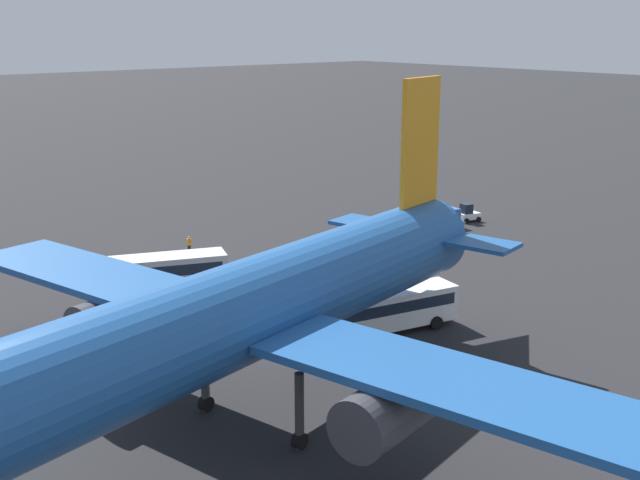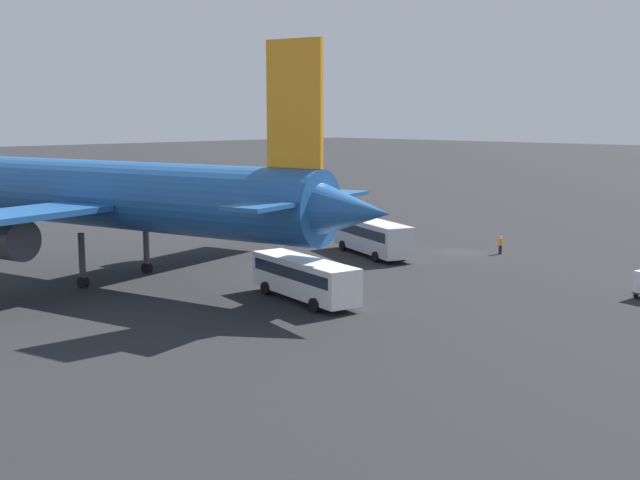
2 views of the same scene
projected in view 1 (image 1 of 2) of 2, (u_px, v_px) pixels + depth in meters
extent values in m
plane|color=#232326|center=(169.00, 264.00, 75.25)|extent=(600.00, 600.00, 0.00)
cylinder|color=#1E5193|center=(219.00, 321.00, 41.12)|extent=(43.78, 14.90, 5.40)
cone|color=#1E5193|center=(444.00, 231.00, 59.05)|extent=(7.92, 6.29, 4.86)
cube|color=#1E5193|center=(461.00, 385.00, 35.46)|extent=(9.97, 20.85, 0.44)
cube|color=#1E5193|center=(99.00, 277.00, 50.48)|extent=(9.97, 20.85, 0.44)
cube|color=orange|center=(420.00, 142.00, 54.31)|extent=(4.34, 1.31, 8.64)
cube|color=#1E5193|center=(420.00, 233.00, 56.33)|extent=(6.08, 14.37, 0.28)
cylinder|color=#38383D|center=(386.00, 411.00, 36.68)|extent=(5.77, 4.05, 2.97)
cylinder|color=#38383D|center=(115.00, 319.00, 48.15)|extent=(5.77, 4.05, 2.97)
cylinder|color=#38383D|center=(299.00, 411.00, 41.99)|extent=(0.50, 0.50, 4.32)
cylinder|color=black|center=(300.00, 440.00, 42.44)|extent=(0.99, 0.69, 0.90)
cylinder|color=#38383D|center=(205.00, 376.00, 46.13)|extent=(0.50, 0.50, 4.32)
cylinder|color=black|center=(206.00, 403.00, 46.58)|extent=(0.99, 0.69, 0.90)
cube|color=silver|center=(157.00, 273.00, 66.03)|extent=(11.61, 6.82, 2.87)
cube|color=#192333|center=(156.00, 268.00, 65.90)|extent=(10.78, 6.52, 0.92)
cylinder|color=black|center=(115.00, 299.00, 64.01)|extent=(1.04, 0.65, 1.00)
cylinder|color=black|center=(113.00, 288.00, 66.69)|extent=(1.04, 0.65, 1.00)
cylinder|color=black|center=(203.00, 291.00, 66.10)|extent=(1.04, 0.65, 1.00)
cylinder|color=black|center=(197.00, 280.00, 68.77)|extent=(1.04, 0.65, 1.00)
cube|color=white|center=(389.00, 309.00, 58.28)|extent=(10.89, 4.66, 2.59)
cube|color=#192333|center=(389.00, 303.00, 58.16)|extent=(10.07, 4.53, 0.83)
cylinder|color=black|center=(360.00, 339.00, 55.96)|extent=(1.04, 0.49, 1.00)
cylinder|color=black|center=(341.00, 326.00, 58.27)|extent=(1.04, 0.49, 1.00)
cylinder|color=black|center=(436.00, 323.00, 58.94)|extent=(1.04, 0.49, 1.00)
cylinder|color=black|center=(415.00, 312.00, 61.26)|extent=(1.04, 0.49, 1.00)
cube|color=white|center=(469.00, 216.00, 91.09)|extent=(2.64, 1.83, 0.70)
cube|color=#192333|center=(466.00, 209.00, 90.68)|extent=(1.33, 1.39, 1.10)
cylinder|color=black|center=(466.00, 221.00, 90.22)|extent=(0.63, 0.36, 0.60)
cylinder|color=black|center=(459.00, 218.00, 91.43)|extent=(0.63, 0.36, 0.60)
cylinder|color=black|center=(479.00, 219.00, 90.93)|extent=(0.63, 0.36, 0.60)
cylinder|color=black|center=(471.00, 217.00, 92.14)|extent=(0.63, 0.36, 0.60)
cylinder|color=#1E1E2D|center=(189.00, 249.00, 78.47)|extent=(0.32, 0.32, 0.85)
cylinder|color=orange|center=(189.00, 242.00, 78.27)|extent=(0.38, 0.38, 0.65)
sphere|color=tan|center=(189.00, 237.00, 78.15)|extent=(0.24, 0.24, 0.24)
cube|color=#38383D|center=(449.00, 223.00, 88.78)|extent=(2.23, 1.97, 0.10)
cube|color=#33569E|center=(450.00, 216.00, 88.56)|extent=(2.12, 1.87, 1.60)
cylinder|color=black|center=(447.00, 227.00, 87.94)|extent=(0.37, 0.17, 0.36)
cylinder|color=black|center=(440.00, 225.00, 89.00)|extent=(0.37, 0.17, 0.36)
cylinder|color=black|center=(458.00, 225.00, 88.69)|extent=(0.37, 0.17, 0.36)
cylinder|color=black|center=(451.00, 223.00, 89.75)|extent=(0.37, 0.17, 0.36)
cube|color=#38383D|center=(428.00, 227.00, 87.09)|extent=(2.23, 1.97, 0.10)
cube|color=gold|center=(428.00, 219.00, 86.86)|extent=(2.12, 1.87, 1.60)
cylinder|color=black|center=(426.00, 231.00, 86.24)|extent=(0.37, 0.17, 0.36)
cylinder|color=black|center=(418.00, 229.00, 87.30)|extent=(0.37, 0.17, 0.36)
cylinder|color=black|center=(437.00, 229.00, 86.99)|extent=(0.37, 0.17, 0.36)
cylinder|color=black|center=(429.00, 227.00, 88.05)|extent=(0.37, 0.17, 0.36)
cube|color=#38383D|center=(412.00, 233.00, 84.62)|extent=(2.23, 1.97, 0.10)
cube|color=#38844C|center=(413.00, 225.00, 84.39)|extent=(2.12, 1.87, 1.60)
cylinder|color=black|center=(410.00, 237.00, 83.77)|extent=(0.37, 0.17, 0.36)
cylinder|color=black|center=(403.00, 235.00, 84.83)|extent=(0.37, 0.17, 0.36)
cylinder|color=black|center=(422.00, 235.00, 84.52)|extent=(0.37, 0.17, 0.36)
cylinder|color=black|center=(414.00, 233.00, 85.58)|extent=(0.37, 0.17, 0.36)
cube|color=#38383D|center=(389.00, 237.00, 82.95)|extent=(2.23, 1.97, 0.10)
cube|color=silver|center=(389.00, 229.00, 82.73)|extent=(2.12, 1.87, 1.60)
cylinder|color=black|center=(386.00, 242.00, 82.10)|extent=(0.37, 0.17, 0.36)
cylinder|color=black|center=(379.00, 239.00, 83.17)|extent=(0.37, 0.17, 0.36)
cylinder|color=black|center=(398.00, 240.00, 82.86)|extent=(0.37, 0.17, 0.36)
cylinder|color=black|center=(391.00, 237.00, 83.92)|extent=(0.37, 0.17, 0.36)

